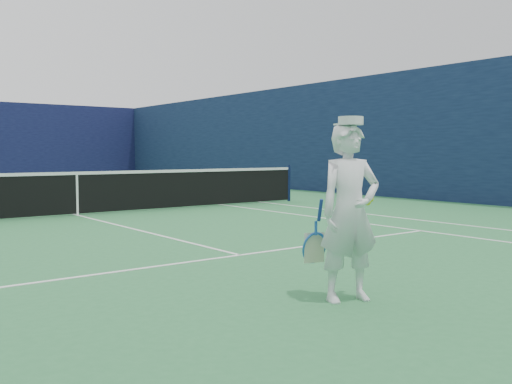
% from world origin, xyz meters
% --- Properties ---
extents(ground, '(80.00, 80.00, 0.00)m').
position_xyz_m(ground, '(0.00, 0.00, 0.00)').
color(ground, '#2B713D').
rests_on(ground, ground).
extents(court_markings, '(11.03, 23.83, 0.01)m').
position_xyz_m(court_markings, '(0.00, 0.00, 0.00)').
color(court_markings, white).
rests_on(court_markings, ground).
extents(windscreen_fence, '(20.12, 36.12, 4.00)m').
position_xyz_m(windscreen_fence, '(0.00, 0.00, 2.00)').
color(windscreen_fence, '#0F1237').
rests_on(windscreen_fence, ground).
extents(tennis_net, '(12.88, 0.09, 1.07)m').
position_xyz_m(tennis_net, '(0.00, 0.00, 0.55)').
color(tennis_net, '#141E4C').
rests_on(tennis_net, ground).
extents(tennis_player, '(0.73, 0.65, 1.79)m').
position_xyz_m(tennis_player, '(-0.58, -9.03, 0.87)').
color(tennis_player, white).
rests_on(tennis_player, ground).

